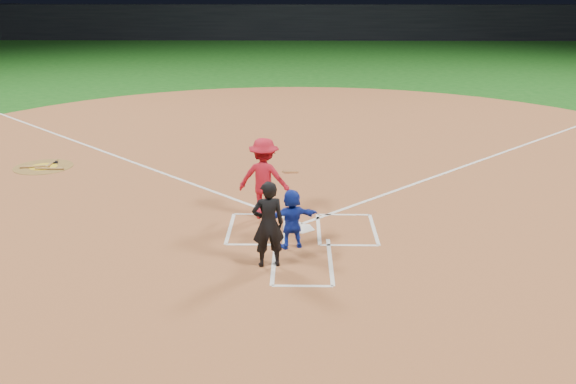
{
  "coord_description": "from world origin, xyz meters",
  "views": [
    {
      "loc": [
        -0.08,
        -13.19,
        5.21
      ],
      "look_at": [
        -0.3,
        -0.4,
        1.0
      ],
      "focal_mm": 40.0,
      "sensor_mm": 36.0,
      "label": 1
    }
  ],
  "objects_px": {
    "umpire": "(268,224)",
    "catcher": "(292,219)",
    "home_plate": "(302,229)",
    "on_deck_circle": "(43,167)",
    "batter_at_plate": "(264,178)"
  },
  "relations": [
    {
      "from": "umpire",
      "to": "catcher",
      "type": "bearing_deg",
      "value": -128.57
    },
    {
      "from": "home_plate",
      "to": "catcher",
      "type": "distance_m",
      "value": 1.2
    },
    {
      "from": "on_deck_circle",
      "to": "home_plate",
      "type": "bearing_deg",
      "value": -32.44
    },
    {
      "from": "home_plate",
      "to": "catcher",
      "type": "relative_size",
      "value": 0.48
    },
    {
      "from": "home_plate",
      "to": "catcher",
      "type": "height_order",
      "value": "catcher"
    },
    {
      "from": "home_plate",
      "to": "batter_at_plate",
      "type": "height_order",
      "value": "batter_at_plate"
    },
    {
      "from": "home_plate",
      "to": "on_deck_circle",
      "type": "bearing_deg",
      "value": -32.44
    },
    {
      "from": "home_plate",
      "to": "on_deck_circle",
      "type": "xyz_separation_m",
      "value": [
        -7.61,
        4.83,
        -0.0
      ]
    },
    {
      "from": "home_plate",
      "to": "umpire",
      "type": "relative_size",
      "value": 0.35
    },
    {
      "from": "catcher",
      "to": "umpire",
      "type": "distance_m",
      "value": 1.03
    },
    {
      "from": "umpire",
      "to": "batter_at_plate",
      "type": "xyz_separation_m",
      "value": [
        -0.21,
        2.66,
        0.09
      ]
    },
    {
      "from": "on_deck_circle",
      "to": "batter_at_plate",
      "type": "relative_size",
      "value": 0.91
    },
    {
      "from": "on_deck_circle",
      "to": "batter_at_plate",
      "type": "xyz_separation_m",
      "value": [
        6.74,
        -4.1,
        0.93
      ]
    },
    {
      "from": "umpire",
      "to": "home_plate",
      "type": "bearing_deg",
      "value": -121.62
    },
    {
      "from": "umpire",
      "to": "on_deck_circle",
      "type": "bearing_deg",
      "value": -57.13
    }
  ]
}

